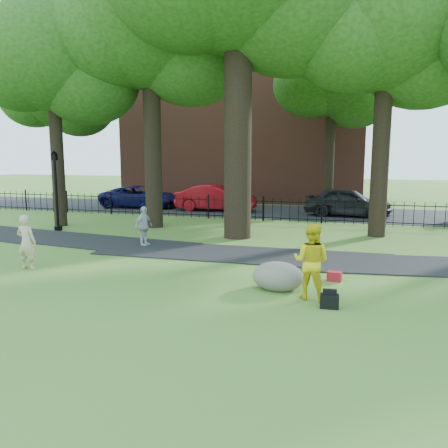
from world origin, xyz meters
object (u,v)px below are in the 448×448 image
(woman, at_px, (26,242))
(man, at_px, (311,261))
(boulder, at_px, (278,274))
(red_sedan, at_px, (216,198))
(lamppost, at_px, (56,192))

(woman, distance_m, man, 8.30)
(man, distance_m, boulder, 1.13)
(woman, relative_size, boulder, 1.26)
(red_sedan, bearing_deg, man, -157.83)
(boulder, bearing_deg, woman, -178.31)
(man, bearing_deg, woman, 9.08)
(red_sedan, bearing_deg, boulder, -159.79)
(man, xyz_separation_m, boulder, (-0.86, 0.52, -0.51))
(woman, bearing_deg, lamppost, -63.15)
(man, relative_size, red_sedan, 0.36)
(boulder, xyz_separation_m, red_sedan, (-6.52, 14.84, 0.43))
(woman, height_order, man, man)
(woman, relative_size, man, 0.91)
(man, bearing_deg, red_sedan, -53.14)
(woman, bearing_deg, boulder, 177.50)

